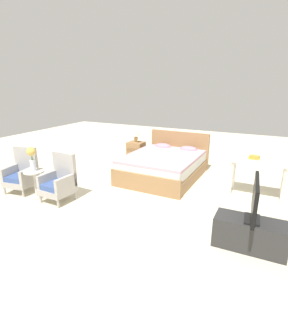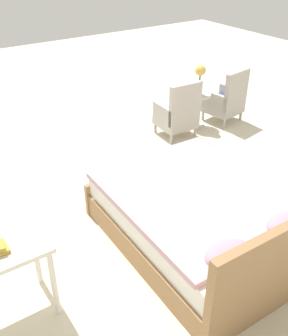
{
  "view_description": "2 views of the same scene",
  "coord_description": "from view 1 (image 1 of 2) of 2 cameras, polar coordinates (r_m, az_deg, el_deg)",
  "views": [
    {
      "loc": [
        2.21,
        -4.51,
        2.2
      ],
      "look_at": [
        0.01,
        -0.07,
        0.59
      ],
      "focal_mm": 28.0,
      "sensor_mm": 36.0,
      "label": 1
    },
    {
      "loc": [
        2.23,
        3.42,
        2.86
      ],
      "look_at": [
        0.15,
        0.32,
        0.57
      ],
      "focal_mm": 42.0,
      "sensor_mm": 36.0,
      "label": 2
    }
  ],
  "objects": [
    {
      "name": "flower_vase",
      "position": [
        5.48,
        -23.24,
        2.32
      ],
      "size": [
        0.17,
        0.17,
        0.48
      ],
      "color": "silver",
      "rests_on": "side_table"
    },
    {
      "name": "ground_plane",
      "position": [
        5.49,
        0.22,
        -5.6
      ],
      "size": [
        16.0,
        16.0,
        0.0
      ],
      "primitive_type": "plane",
      "color": "beige"
    },
    {
      "name": "tv_stand",
      "position": [
        4.0,
        22.03,
        -13.18
      ],
      "size": [
        0.96,
        0.4,
        0.43
      ],
      "color": "#2D2D2D",
      "rests_on": "ground_plane"
    },
    {
      "name": "armchair_by_window_left",
      "position": [
        6.08,
        -25.02,
        -1.19
      ],
      "size": [
        0.62,
        0.62,
        0.92
      ],
      "color": "#ADA8A3",
      "rests_on": "ground_plane"
    },
    {
      "name": "vanity_desk",
      "position": [
        5.65,
        23.73,
        0.47
      ],
      "size": [
        1.04,
        0.52,
        0.76
      ],
      "color": "silver",
      "rests_on": "ground_plane"
    },
    {
      "name": "side_table",
      "position": [
        5.62,
        -22.61,
        -2.59
      ],
      "size": [
        0.4,
        0.4,
        0.56
      ],
      "color": "beige",
      "rests_on": "ground_plane"
    },
    {
      "name": "tv_flatscreen",
      "position": [
        3.77,
        22.99,
        -6.44
      ],
      "size": [
        0.22,
        0.85,
        0.57
      ],
      "color": "black",
      "rests_on": "tv_stand"
    },
    {
      "name": "bed",
      "position": [
        6.37,
        4.51,
        0.63
      ],
      "size": [
        1.66,
        2.17,
        0.96
      ],
      "color": "#997047",
      "rests_on": "ground_plane"
    },
    {
      "name": "table_lamp",
      "position": [
        7.42,
        -1.77,
        7.27
      ],
      "size": [
        0.22,
        0.22,
        0.33
      ],
      "color": "tan",
      "rests_on": "nightstand"
    },
    {
      "name": "book_stack",
      "position": [
        5.66,
        22.87,
        2.13
      ],
      "size": [
        0.22,
        0.16,
        0.07
      ],
      "color": "#B79333",
      "rests_on": "vanity_desk"
    },
    {
      "name": "nightstand",
      "position": [
        7.53,
        -1.73,
        3.42
      ],
      "size": [
        0.44,
        0.41,
        0.6
      ],
      "color": "#997047",
      "rests_on": "ground_plane"
    },
    {
      "name": "armchair_by_window_right",
      "position": [
        5.34,
        -17.95,
        -2.88
      ],
      "size": [
        0.57,
        0.57,
        0.92
      ],
      "color": "#ADA8A3",
      "rests_on": "ground_plane"
    }
  ]
}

